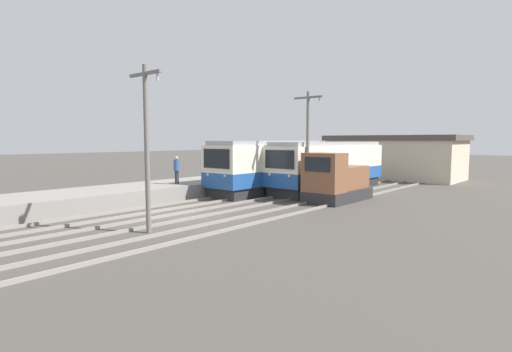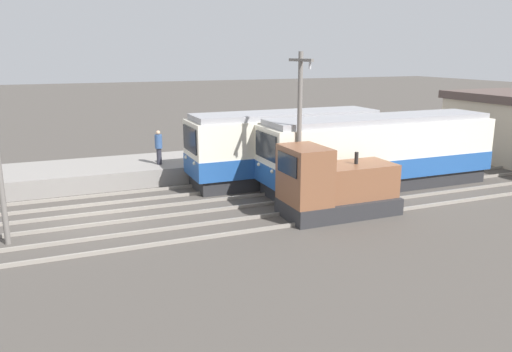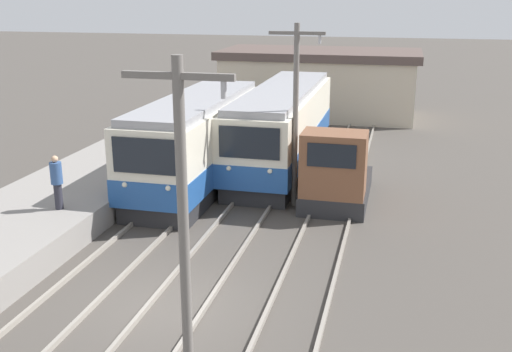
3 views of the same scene
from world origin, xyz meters
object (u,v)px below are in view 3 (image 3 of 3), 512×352
object	(u,v)px
commuter_train_left	(197,145)
catenary_mast_near	(184,225)
person_on_platform	(57,180)
commuter_train_center	(282,130)
shunting_locomotive	(337,171)
catenary_mast_mid	(296,109)

from	to	relation	value
commuter_train_left	catenary_mast_near	distance (m)	13.83
commuter_train_left	person_on_platform	xyz separation A→B (m)	(-2.66, -6.10, 0.17)
commuter_train_center	catenary_mast_near	xyz separation A→B (m)	(1.51, -16.78, 1.98)
shunting_locomotive	person_on_platform	size ratio (longest dim) A/B	2.71
commuter_train_center	catenary_mast_near	distance (m)	16.97
catenary_mast_near	commuter_train_center	bearing A→B (deg)	95.13
commuter_train_center	commuter_train_left	bearing A→B (deg)	-126.52
catenary_mast_near	catenary_mast_mid	distance (m)	11.56
shunting_locomotive	catenary_mast_mid	bearing A→B (deg)	-149.41
commuter_train_left	person_on_platform	distance (m)	6.65
commuter_train_left	catenary_mast_mid	world-z (taller)	catenary_mast_mid
catenary_mast_mid	commuter_train_left	bearing A→B (deg)	161.52
catenary_mast_near	commuter_train_left	bearing A→B (deg)	108.33
commuter_train_center	catenary_mast_mid	distance (m)	5.78
shunting_locomotive	catenary_mast_mid	world-z (taller)	catenary_mast_mid
commuter_train_left	shunting_locomotive	bearing A→B (deg)	-5.49
catenary_mast_mid	commuter_train_center	bearing A→B (deg)	106.11
commuter_train_left	shunting_locomotive	distance (m)	5.85
commuter_train_center	catenary_mast_mid	size ratio (longest dim) A/B	1.85
commuter_train_left	catenary_mast_mid	bearing A→B (deg)	-18.48
commuter_train_left	shunting_locomotive	xyz separation A→B (m)	(5.80, -0.56, -0.51)
commuter_train_center	shunting_locomotive	size ratio (longest dim) A/B	2.53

